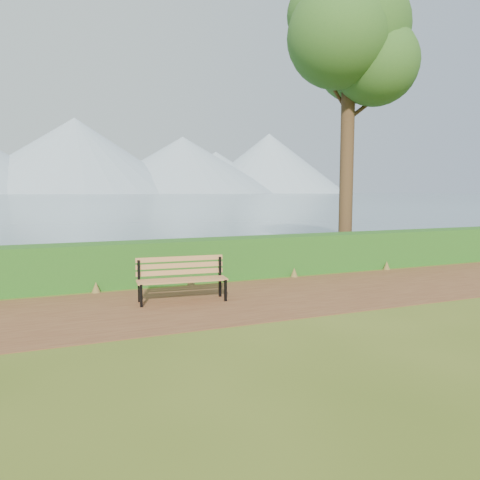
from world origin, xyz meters
name	(u,v)px	position (x,y,z in m)	size (l,w,h in m)	color
ground	(274,300)	(0.00, 0.00, 0.00)	(140.00, 140.00, 0.00)	#3F5418
path	(267,297)	(0.00, 0.30, 0.01)	(40.00, 3.40, 0.01)	#56311D
hedge	(227,258)	(0.00, 2.60, 0.50)	(32.00, 0.85, 1.00)	#134413
water	(54,195)	(0.00, 260.00, 0.01)	(700.00, 510.00, 0.00)	slate
mountains	(37,159)	(-9.17, 406.05, 27.70)	(585.00, 190.00, 70.00)	#8097AB
bench	(181,276)	(-1.70, 0.65, 0.50)	(1.78, 0.68, 0.87)	black
tree	(350,37)	(4.84, 4.50, 6.92)	(4.50, 4.02, 9.31)	#3A2818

